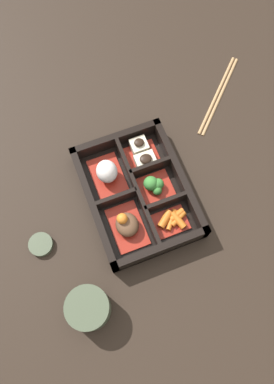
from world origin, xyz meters
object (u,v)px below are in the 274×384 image
object	(u,v)px
tea_cup	(88,308)
sauce_dish	(41,244)
bowl_rice	(107,173)
chopsticks	(219,95)

from	to	relation	value
tea_cup	sauce_dish	distance (m)	0.16
bowl_rice	sauce_dish	xyz separation A→B (m)	(-0.09, 0.18, -0.03)
tea_cup	sauce_dish	bearing A→B (deg)	18.93
tea_cup	chopsticks	world-z (taller)	tea_cup
sauce_dish	tea_cup	bearing A→B (deg)	-161.07
tea_cup	chopsticks	bearing A→B (deg)	-51.47
bowl_rice	sauce_dish	bearing A→B (deg)	116.70
chopsticks	sauce_dish	xyz separation A→B (m)	(-0.19, 0.49, 0.00)
tea_cup	chopsticks	size ratio (longest dim) A/B	0.46
bowl_rice	sauce_dish	distance (m)	0.20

